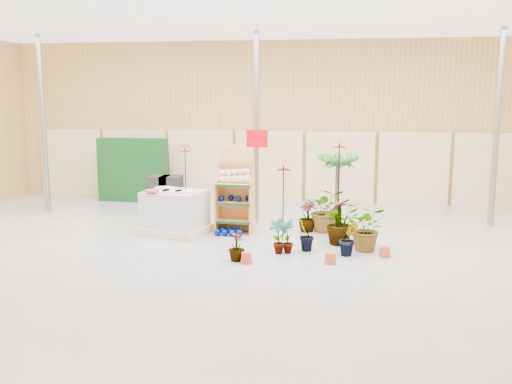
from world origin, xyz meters
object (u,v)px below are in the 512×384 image
display_shelf (236,192)px  potted_plant_2 (341,222)px  bird_table_front (283,164)px  pallet_stack (175,212)px

display_shelf → potted_plant_2: bearing=-10.7°
bird_table_front → pallet_stack: bearing=173.7°
bird_table_front → potted_plant_2: size_ratio=2.04×
display_shelf → bird_table_front: bearing=-27.8°
display_shelf → potted_plant_2: display_shelf is taller
display_shelf → pallet_stack: 1.40m
pallet_stack → bird_table_front: bearing=7.6°
pallet_stack → bird_table_front: (2.40, -0.26, 1.13)m
bird_table_front → display_shelf: bearing=148.5°
display_shelf → potted_plant_2: 2.44m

